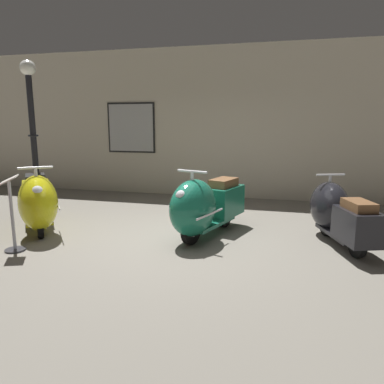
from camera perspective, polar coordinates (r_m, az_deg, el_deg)
The scene contains 7 objects.
ground_plane at distance 5.61m, azimuth -3.42°, elevation -7.69°, with size 60.00×60.00×0.00m, color slate.
showroom_back_wall at distance 8.79m, azimuth 3.63°, elevation 10.61°, with size 18.00×0.24×3.47m.
scooter_0 at distance 6.46m, azimuth -22.87°, elevation -1.35°, with size 1.54×1.75×1.12m.
scooter_1 at distance 5.64m, azimuth 1.78°, elevation -2.26°, with size 1.04×1.87×1.10m.
scooter_2 at distance 5.87m, azimuth 21.58°, elevation -2.99°, with size 0.95×1.69×0.99m.
lamppost at distance 7.61m, azimuth -23.50°, elevation 8.46°, with size 0.28×0.28×2.89m.
info_stanchion at distance 5.66m, azimuth -26.14°, elevation -3.95°, with size 0.36×0.39×1.07m.
Camera 1 is at (1.63, -5.05, 1.79)m, focal length 34.29 mm.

